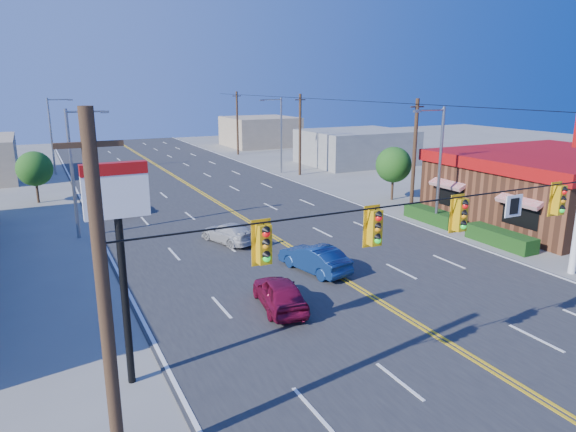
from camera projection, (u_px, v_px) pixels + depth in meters
name	position (u px, v px, depth m)	size (l,w,h in m)	color
ground	(473.00, 360.00, 18.08)	(160.00, 160.00, 0.00)	gray
road	(252.00, 224.00, 35.37)	(20.00, 120.00, 0.06)	#2D2D30
signal_span	(484.00, 227.00, 16.80)	(24.32, 0.34, 9.00)	#47301E
kfc	(553.00, 186.00, 36.51)	(16.30, 12.40, 4.70)	brown
pizza_hut_sign	(119.00, 229.00, 15.45)	(1.90, 0.30, 6.85)	black
streetlight_se	(438.00, 161.00, 33.74)	(2.55, 0.25, 8.00)	gray
streetlight_ne	(280.00, 131.00, 54.50)	(2.55, 0.25, 8.00)	gray
streetlight_sw	(75.00, 167.00, 31.28)	(2.55, 0.25, 8.00)	gray
streetlight_nw	(53.00, 132.00, 53.76)	(2.55, 0.25, 8.00)	gray
utility_pole_near	(414.00, 156.00, 37.89)	(0.28, 0.28, 8.40)	#47301E
utility_pole_mid	(300.00, 135.00, 53.46)	(0.28, 0.28, 8.40)	#47301E
utility_pole_far	(237.00, 123.00, 69.03)	(0.28, 0.28, 8.40)	#47301E
tree_kfc_rear	(394.00, 165.00, 42.24)	(2.94, 2.94, 4.41)	#47301E
tree_west	(35.00, 169.00, 41.13)	(2.80, 2.80, 4.20)	#47301E
bld_east_mid	(356.00, 147.00, 61.73)	(12.00, 10.00, 4.00)	gray
bld_east_far	(260.00, 131.00, 79.41)	(10.00, 10.00, 4.40)	tan
car_magenta	(280.00, 294.00, 21.97)	(1.63, 4.05, 1.38)	maroon
car_blue	(314.00, 259.00, 26.27)	(1.48, 4.24, 1.40)	navy
car_white	(229.00, 234.00, 31.10)	(1.67, 4.11, 1.19)	#B9B9B9
car_silver	(116.00, 203.00, 38.73)	(2.19, 4.75, 1.32)	#B4B5B9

